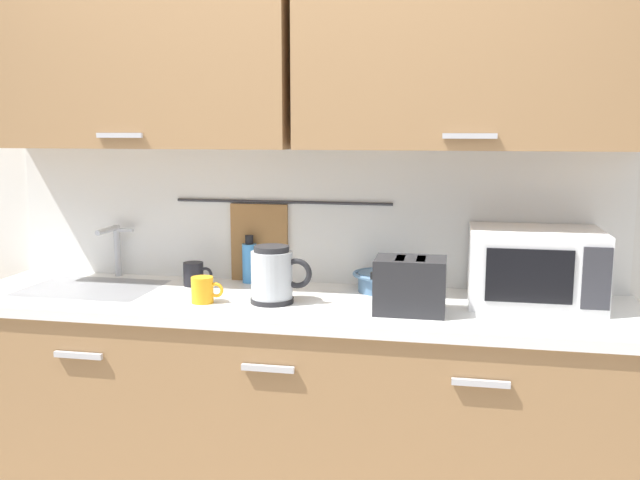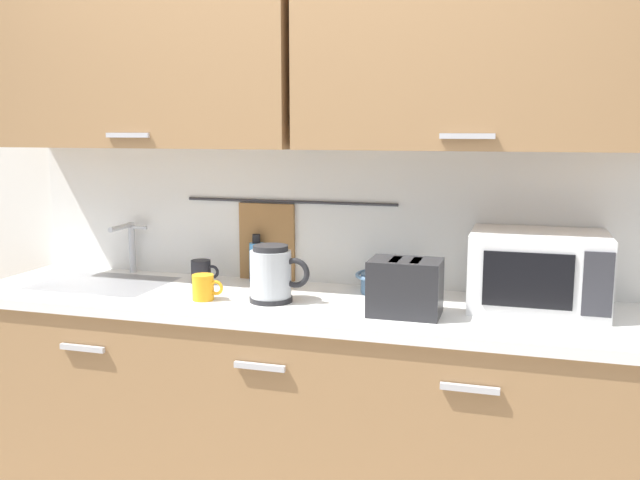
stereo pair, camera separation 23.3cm
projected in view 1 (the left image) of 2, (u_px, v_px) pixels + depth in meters
The scene contains 10 objects.
counter_unit at pixel (288, 412), 2.61m from camera, with size 2.53×0.64×0.90m.
back_wall_assembly at pixel (303, 129), 2.67m from camera, with size 3.70×0.41×2.50m.
sink_faucet at pixel (115, 244), 2.89m from camera, with size 0.09×0.17×0.22m.
microwave at pixel (534, 267), 2.46m from camera, with size 0.46×0.35×0.27m.
electric_kettle at pixel (273, 275), 2.47m from camera, with size 0.23×0.16×0.21m.
dish_soap_bottle at pixel (250, 262), 2.80m from camera, with size 0.06×0.06×0.20m.
mug_near_sink at pixel (194, 274), 2.75m from camera, with size 0.12×0.08×0.09m.
mixing_bowl at pixel (380, 280), 2.65m from camera, with size 0.21×0.21×0.08m.
toaster at pixel (410, 285), 2.34m from camera, with size 0.26×0.17×0.19m.
mug_by_kettle at pixel (203, 290), 2.48m from camera, with size 0.12×0.08×0.09m.
Camera 1 is at (0.59, -2.10, 1.52)m, focal length 38.45 mm.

